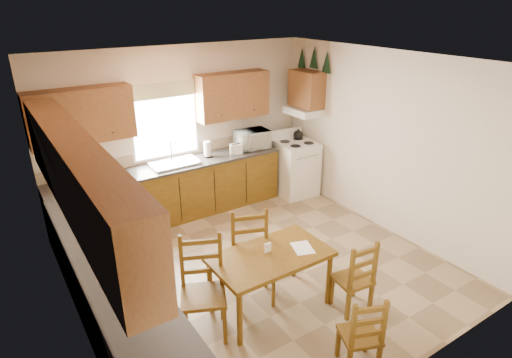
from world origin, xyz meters
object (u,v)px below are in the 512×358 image
stove (296,169)px  chair_far_right (253,260)px  microwave (252,139)px  chair_near_right (353,275)px  chair_far_left (203,290)px  chair_near_left (360,330)px  dining_table (270,281)px

stove → chair_far_right: size_ratio=0.89×
chair_far_right → microwave: bearing=78.1°
chair_near_right → chair_far_right: size_ratio=0.84×
chair_far_left → chair_far_right: bearing=39.3°
stove → chair_near_left: size_ratio=1.13×
chair_near_left → chair_far_left: bearing=-26.7°
stove → chair_near_right: (-1.44, -2.87, -0.02)m
stove → chair_near_right: bearing=-111.4°
chair_far_left → chair_far_right: chair_far_left is taller
chair_near_left → chair_far_right: bearing=-55.3°
chair_near_right → chair_near_left: bearing=56.4°
dining_table → chair_near_left: size_ratio=1.56×
microwave → chair_near_left: size_ratio=0.62×
microwave → chair_far_right: bearing=-118.8°
chair_far_left → chair_near_left: bearing=-24.4°
stove → dining_table: stove is taller
chair_near_left → chair_far_right: 1.45m
chair_near_left → chair_near_right: chair_near_right is taller
stove → chair_far_left: bearing=-137.6°
dining_table → chair_near_left: 1.20m
stove → dining_table: bearing=-128.2°
chair_near_right → chair_far_left: (-1.60, 0.57, 0.10)m
chair_far_left → microwave: bearing=73.4°
microwave → dining_table: microwave is taller
dining_table → chair_near_right: size_ratio=1.46×
stove → chair_far_left: 3.82m
microwave → stove: bearing=-21.2°
dining_table → chair_far_right: 0.31m
chair_far_left → chair_far_right: size_ratio=1.02×
chair_near_left → chair_far_left: (-1.05, 1.21, 0.13)m
dining_table → chair_far_left: (-0.83, 0.03, 0.20)m
microwave → chair_far_right: 2.96m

